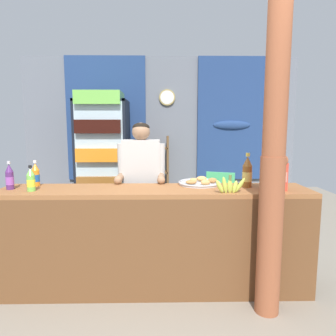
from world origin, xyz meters
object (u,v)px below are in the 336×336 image
plastic_lawn_chair (221,195)px  soda_bottle_iced_tea (247,173)px  shopkeeper (141,177)px  soda_bottle_lime_soda (31,180)px  banana_bunch (230,186)px  snack_box_crackers (274,176)px  pastry_tray (200,182)px  drink_fridge (103,152)px  bottle_shelf_rack (155,175)px  timber_post (273,163)px  soda_bottle_orange_soda (36,175)px  soda_bottle_grape_soda (10,177)px  soda_bottle_water (269,173)px  stall_counter (155,232)px

plastic_lawn_chair → soda_bottle_iced_tea: 1.83m
shopkeeper → soda_bottle_lime_soda: shopkeeper is taller
soda_bottle_lime_soda → banana_bunch: size_ratio=0.83×
snack_box_crackers → pastry_tray: snack_box_crackers is taller
drink_fridge → bottle_shelf_rack: bearing=22.1°
timber_post → soda_bottle_iced_tea: 0.48m
soda_bottle_orange_soda → soda_bottle_grape_soda: bearing=-136.5°
shopkeeper → soda_bottle_water: 1.30m
soda_bottle_iced_tea → soda_bottle_orange_soda: 2.00m
bottle_shelf_rack → soda_bottle_iced_tea: 2.58m
plastic_lawn_chair → shopkeeper: bearing=-131.0°
stall_counter → drink_fridge: (-0.87, 2.21, 0.54)m
timber_post → shopkeeper: 1.43m
soda_bottle_lime_soda → stall_counter: bearing=-1.1°
drink_fridge → snack_box_crackers: drink_fridge is taller
snack_box_crackers → timber_post: bearing=-112.5°
soda_bottle_water → drink_fridge: bearing=136.3°
timber_post → bottle_shelf_rack: timber_post is taller
plastic_lawn_chair → soda_bottle_orange_soda: soda_bottle_orange_soda is taller
stall_counter → soda_bottle_water: 1.25m
soda_bottle_iced_tea → banana_bunch: bearing=-131.1°
drink_fridge → soda_bottle_water: drink_fridge is taller
bottle_shelf_rack → soda_bottle_grape_soda: (-1.24, -2.44, 0.36)m
stall_counter → snack_box_crackers: (1.07, 0.04, 0.50)m
stall_counter → soda_bottle_grape_soda: size_ratio=11.02×
stall_counter → soda_bottle_orange_soda: size_ratio=11.52×
stall_counter → pastry_tray: 0.66m
bottle_shelf_rack → soda_bottle_lime_soda: bottle_shelf_rack is taller
timber_post → drink_fridge: (-1.81, 2.50, -0.11)m
bottle_shelf_rack → soda_bottle_lime_soda: size_ratio=5.99×
pastry_tray → shopkeeper: bearing=152.5°
plastic_lawn_chair → snack_box_crackers: snack_box_crackers is taller
stall_counter → shopkeeper: shopkeeper is taller
banana_bunch → snack_box_crackers: bearing=16.7°
soda_bottle_water → timber_post: bearing=-106.9°
drink_fridge → soda_bottle_water: size_ratio=8.08×
drink_fridge → timber_post: bearing=-54.1°
soda_bottle_grape_soda → soda_bottle_iced_tea: bearing=1.7°
soda_bottle_water → soda_bottle_lime_soda: (-2.20, -0.28, -0.01)m
soda_bottle_lime_soda → plastic_lawn_chair: bearing=42.3°
banana_bunch → soda_bottle_lime_soda: bearing=176.4°
bottle_shelf_rack → snack_box_crackers: 2.77m
soda_bottle_grape_soda → pastry_tray: 1.75m
soda_bottle_grape_soda → soda_bottle_water: bearing=4.9°
soda_bottle_grape_soda → stall_counter: bearing=-4.3°
timber_post → soda_bottle_lime_soda: size_ratio=11.32×
soda_bottle_water → pastry_tray: soda_bottle_water is taller
stall_counter → shopkeeper: bearing=104.4°
shopkeeper → soda_bottle_iced_tea: 1.11m
stall_counter → soda_bottle_water: (1.11, 0.30, 0.49)m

